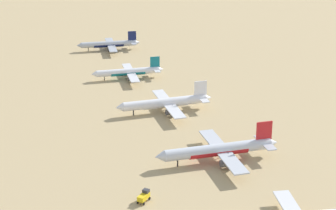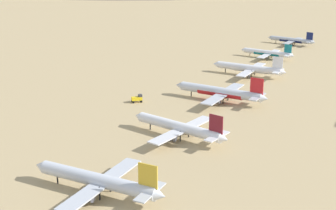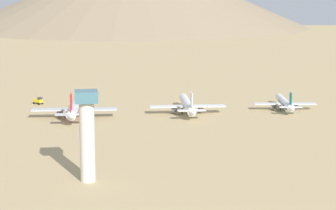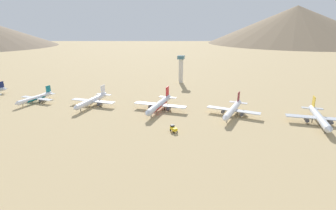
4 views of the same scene
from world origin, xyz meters
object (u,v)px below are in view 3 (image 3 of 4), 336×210
at_px(parked_jet_2, 187,105).
at_px(service_truck, 38,100).
at_px(parked_jet_3, 75,108).
at_px(parked_jet_1, 285,102).
at_px(control_tower, 87,131).

relative_size(parked_jet_2, service_truck, 8.27).
height_order(parked_jet_3, service_truck, parked_jet_3).
distance_m(parked_jet_1, control_tower, 146.47).
bearing_deg(service_truck, parked_jet_1, -105.33).
distance_m(parked_jet_1, parked_jet_2, 50.51).
relative_size(parked_jet_1, parked_jet_2, 0.84).
bearing_deg(control_tower, parked_jet_3, 1.85).
height_order(parked_jet_2, control_tower, control_tower).
xyz_separation_m(parked_jet_3, service_truck, (36.92, 18.86, -2.70)).
bearing_deg(parked_jet_2, parked_jet_1, -88.04).
distance_m(parked_jet_2, parked_jet_3, 54.81).
relative_size(parked_jet_1, parked_jet_3, 0.77).
relative_size(parked_jet_2, control_tower, 1.55).
relative_size(parked_jet_2, parked_jet_3, 0.92).
bearing_deg(parked_jet_2, control_tower, 153.34).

